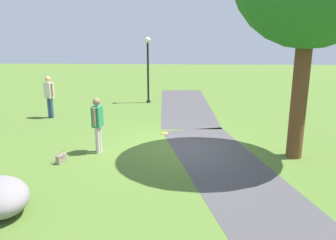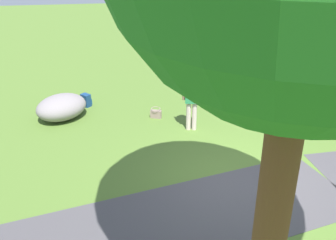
{
  "view_description": "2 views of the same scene",
  "coord_description": "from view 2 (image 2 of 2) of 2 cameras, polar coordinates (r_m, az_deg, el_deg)",
  "views": [
    {
      "loc": [
        10.62,
        -0.04,
        3.8
      ],
      "look_at": [
        1.64,
        -0.36,
        1.35
      ],
      "focal_mm": 37.74,
      "sensor_mm": 36.0,
      "label": 1
    },
    {
      "loc": [
        2.58,
        7.08,
        5.02
      ],
      "look_at": [
        1.38,
        -1.17,
        0.99
      ],
      "focal_mm": 42.09,
      "sensor_mm": 36.0,
      "label": 2
    }
  ],
  "objects": [
    {
      "name": "ground_plane",
      "position": [
        9.05,
        9.86,
        -8.29
      ],
      "size": [
        48.0,
        48.0,
        0.0
      ],
      "primitive_type": "plane",
      "color": "#4E6D2B"
    },
    {
      "name": "handbag_on_grass",
      "position": [
        11.61,
        -1.76,
        0.95
      ],
      "size": [
        0.35,
        0.35,
        0.31
      ],
      "color": "gray",
      "rests_on": "ground"
    },
    {
      "name": "backpack_by_boulder",
      "position": [
        12.64,
        -11.76,
        2.81
      ],
      "size": [
        0.35,
        0.35,
        0.4
      ],
      "color": "navy",
      "rests_on": "ground"
    },
    {
      "name": "frisbee_on_grass",
      "position": [
        10.0,
        16.93,
        -5.48
      ],
      "size": [
        0.23,
        0.23,
        0.02
      ],
      "color": "gold",
      "rests_on": "ground"
    },
    {
      "name": "man_near_boulder",
      "position": [
        14.49,
        17.12,
        8.65
      ],
      "size": [
        0.38,
        0.47,
        1.75
      ],
      "color": "#355774",
      "rests_on": "ground"
    },
    {
      "name": "woman_with_handbag",
      "position": [
        10.6,
        3.49,
        3.4
      ],
      "size": [
        0.51,
        0.3,
        1.69
      ],
      "color": "beige",
      "rests_on": "ground"
    },
    {
      "name": "footpath_segment_mid",
      "position": [
        7.67,
        -1.08,
        -15.04
      ],
      "size": [
        8.31,
        4.07,
        0.01
      ],
      "color": "#464346",
      "rests_on": "ground"
    },
    {
      "name": "lawn_boulder",
      "position": [
        11.9,
        -15.17,
        1.81
      ],
      "size": [
        1.91,
        1.85,
        0.72
      ],
      "color": "gray",
      "rests_on": "ground"
    }
  ]
}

